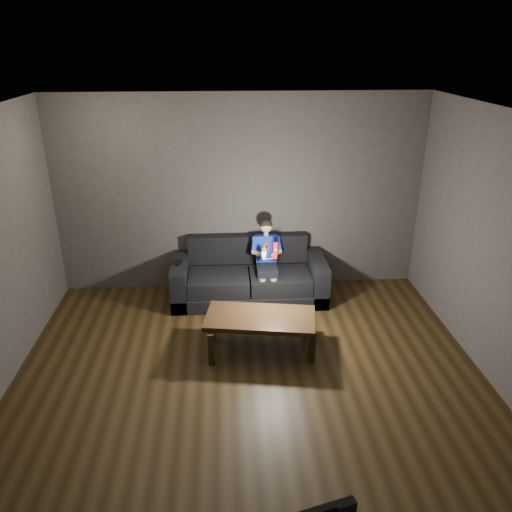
{
  "coord_description": "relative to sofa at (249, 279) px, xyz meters",
  "views": [
    {
      "loc": [
        -0.23,
        -4.05,
        3.29
      ],
      "look_at": [
        0.15,
        1.55,
        0.85
      ],
      "focal_mm": 35.0,
      "sensor_mm": 36.0,
      "label": 1
    }
  ],
  "objects": [
    {
      "name": "nunchuk_white",
      "position": [
        0.17,
        -0.44,
        0.57
      ],
      "size": [
        0.08,
        0.11,
        0.17
      ],
      "color": "white",
      "rests_on": "child"
    },
    {
      "name": "wii_remote_red",
      "position": [
        0.31,
        -0.45,
        0.61
      ],
      "size": [
        0.07,
        0.09,
        0.21
      ],
      "color": "#BF0610",
      "rests_on": "child"
    },
    {
      "name": "floor",
      "position": [
        -0.09,
        -2.1,
        -0.26
      ],
      "size": [
        5.0,
        5.0,
        0.0
      ],
      "primitive_type": "plane",
      "color": "black",
      "rests_on": "ground"
    },
    {
      "name": "wii_remote_black",
      "position": [
        -0.93,
        -0.08,
        0.32
      ],
      "size": [
        0.08,
        0.17,
        0.03
      ],
      "color": "black",
      "rests_on": "sofa"
    },
    {
      "name": "back_wall",
      "position": [
        -0.09,
        0.4,
        1.09
      ],
      "size": [
        5.0,
        0.04,
        2.7
      ],
      "primitive_type": "cube",
      "color": "#3C3733",
      "rests_on": "ground"
    },
    {
      "name": "ceiling",
      "position": [
        -0.09,
        -2.1,
        2.44
      ],
      "size": [
        5.0,
        5.0,
        0.02
      ],
      "primitive_type": "cube",
      "color": "white",
      "rests_on": "back_wall"
    },
    {
      "name": "sofa",
      "position": [
        0.0,
        0.0,
        0.0
      ],
      "size": [
        2.08,
        0.9,
        0.8
      ],
      "color": "black",
      "rests_on": "floor"
    },
    {
      "name": "child",
      "position": [
        0.24,
        -0.06,
        0.4
      ],
      "size": [
        0.41,
        0.5,
        1.0
      ],
      "color": "black",
      "rests_on": "sofa"
    },
    {
      "name": "coffee_table",
      "position": [
        0.06,
        -1.31,
        0.12
      ],
      "size": [
        1.3,
        0.8,
        0.44
      ],
      "color": "black",
      "rests_on": "floor"
    }
  ]
}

